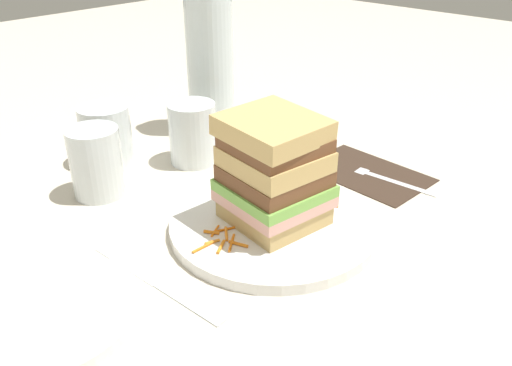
# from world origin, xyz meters

# --- Properties ---
(ground_plane) EXTENTS (3.00, 3.00, 0.00)m
(ground_plane) POSITION_xyz_m (0.00, 0.00, 0.00)
(ground_plane) COLOR beige
(main_plate) EXTENTS (0.26, 0.26, 0.01)m
(main_plate) POSITION_xyz_m (-0.02, -0.02, 0.01)
(main_plate) COLOR white
(main_plate) RESTS_ON ground_plane
(sandwich) EXTENTS (0.12, 0.13, 0.14)m
(sandwich) POSITION_xyz_m (-0.02, -0.02, 0.08)
(sandwich) COLOR tan
(sandwich) RESTS_ON main_plate
(carrot_shred_0) EXTENTS (0.02, 0.02, 0.00)m
(carrot_shred_0) POSITION_xyz_m (-0.10, -0.01, 0.02)
(carrot_shred_0) COLOR orange
(carrot_shred_0) RESTS_ON main_plate
(carrot_shred_1) EXTENTS (0.03, 0.02, 0.00)m
(carrot_shred_1) POSITION_xyz_m (-0.09, -0.02, 0.02)
(carrot_shred_1) COLOR orange
(carrot_shred_1) RESTS_ON main_plate
(carrot_shred_2) EXTENTS (0.02, 0.01, 0.00)m
(carrot_shred_2) POSITION_xyz_m (-0.10, 0.00, 0.02)
(carrot_shred_2) COLOR orange
(carrot_shred_2) RESTS_ON main_plate
(carrot_shred_3) EXTENTS (0.02, 0.01, 0.00)m
(carrot_shred_3) POSITION_xyz_m (-0.09, 0.01, 0.02)
(carrot_shred_3) COLOR orange
(carrot_shred_3) RESTS_ON main_plate
(carrot_shred_4) EXTENTS (0.02, 0.02, 0.00)m
(carrot_shred_4) POSITION_xyz_m (-0.08, 0.00, 0.02)
(carrot_shred_4) COLOR orange
(carrot_shred_4) RESTS_ON main_plate
(carrot_shred_5) EXTENTS (0.01, 0.02, 0.00)m
(carrot_shred_5) POSITION_xyz_m (-0.09, -0.03, 0.02)
(carrot_shred_5) COLOR orange
(carrot_shred_5) RESTS_ON main_plate
(carrot_shred_6) EXTENTS (0.03, 0.02, 0.00)m
(carrot_shred_6) POSITION_xyz_m (-0.08, 0.01, 0.02)
(carrot_shred_6) COLOR orange
(carrot_shred_6) RESTS_ON main_plate
(carrot_shred_7) EXTENTS (0.01, 0.02, 0.00)m
(carrot_shred_7) POSITION_xyz_m (-0.09, 0.02, 0.02)
(carrot_shred_7) COLOR orange
(carrot_shred_7) RESTS_ON main_plate
(carrot_shred_8) EXTENTS (0.03, 0.01, 0.00)m
(carrot_shred_8) POSITION_xyz_m (-0.12, -0.00, 0.02)
(carrot_shred_8) COLOR orange
(carrot_shred_8) RESTS_ON main_plate
(carrot_shred_9) EXTENTS (0.02, 0.01, 0.00)m
(carrot_shred_9) POSITION_xyz_m (0.06, -0.02, 0.02)
(carrot_shred_9) COLOR orange
(carrot_shred_9) RESTS_ON main_plate
(carrot_shred_10) EXTENTS (0.01, 0.03, 0.00)m
(carrot_shred_10) POSITION_xyz_m (0.06, -0.04, 0.02)
(carrot_shred_10) COLOR orange
(carrot_shred_10) RESTS_ON main_plate
(carrot_shred_11) EXTENTS (0.01, 0.02, 0.00)m
(carrot_shred_11) POSITION_xyz_m (0.06, -0.01, 0.02)
(carrot_shred_11) COLOR orange
(carrot_shred_11) RESTS_ON main_plate
(carrot_shred_12) EXTENTS (0.03, 0.02, 0.00)m
(carrot_shred_12) POSITION_xyz_m (0.07, -0.02, 0.02)
(carrot_shred_12) COLOR orange
(carrot_shred_12) RESTS_ON main_plate
(carrot_shred_13) EXTENTS (0.03, 0.01, 0.00)m
(carrot_shred_13) POSITION_xyz_m (0.07, -0.04, 0.02)
(carrot_shred_13) COLOR orange
(carrot_shred_13) RESTS_ON main_plate
(carrot_shred_14) EXTENTS (0.01, 0.02, 0.00)m
(carrot_shred_14) POSITION_xyz_m (0.07, -0.03, 0.02)
(carrot_shred_14) COLOR orange
(carrot_shred_14) RESTS_ON main_plate
(carrot_shred_15) EXTENTS (0.02, 0.03, 0.00)m
(carrot_shred_15) POSITION_xyz_m (0.06, -0.01, 0.02)
(carrot_shred_15) COLOR orange
(carrot_shred_15) RESTS_ON main_plate
(carrot_shred_16) EXTENTS (0.02, 0.01, 0.00)m
(carrot_shred_16) POSITION_xyz_m (0.07, -0.02, 0.02)
(carrot_shred_16) COLOR orange
(carrot_shred_16) RESTS_ON main_plate
(napkin_dark) EXTENTS (0.13, 0.18, 0.00)m
(napkin_dark) POSITION_xyz_m (0.19, -0.02, 0.00)
(napkin_dark) COLOR #38281E
(napkin_dark) RESTS_ON ground_plane
(fork) EXTENTS (0.03, 0.17, 0.00)m
(fork) POSITION_xyz_m (0.19, -0.04, 0.00)
(fork) COLOR silver
(fork) RESTS_ON napkin_dark
(knife) EXTENTS (0.02, 0.20, 0.00)m
(knife) POSITION_xyz_m (-0.18, 0.00, 0.00)
(knife) COLOR silver
(knife) RESTS_ON ground_plane
(juice_glass) EXTENTS (0.07, 0.07, 0.09)m
(juice_glass) POSITION_xyz_m (0.04, 0.20, 0.04)
(juice_glass) COLOR white
(juice_glass) RESTS_ON ground_plane
(water_bottle) EXTENTS (0.08, 0.08, 0.32)m
(water_bottle) POSITION_xyz_m (0.16, 0.28, 0.14)
(water_bottle) COLOR silver
(water_bottle) RESTS_ON ground_plane
(empty_tumbler_0) EXTENTS (0.07, 0.07, 0.10)m
(empty_tumbler_0) POSITION_xyz_m (-0.11, 0.22, 0.05)
(empty_tumbler_0) COLOR silver
(empty_tumbler_0) RESTS_ON ground_plane
(empty_tumbler_1) EXTENTS (0.08, 0.08, 0.09)m
(empty_tumbler_1) POSITION_xyz_m (-0.05, 0.30, 0.05)
(empty_tumbler_1) COLOR silver
(empty_tumbler_1) RESTS_ON ground_plane
(side_plate) EXTENTS (0.18, 0.18, 0.01)m
(side_plate) POSITION_xyz_m (-0.29, 0.04, 0.01)
(side_plate) COLOR white
(side_plate) RESTS_ON ground_plane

